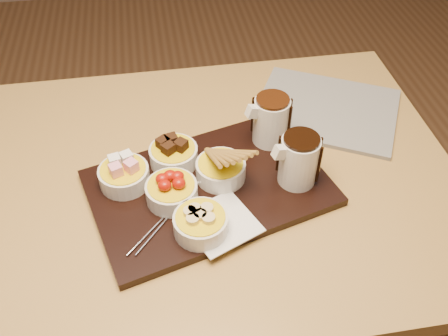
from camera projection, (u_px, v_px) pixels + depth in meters
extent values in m
cube|color=#AC843F|center=(172.00, 184.00, 1.05)|extent=(1.20, 0.80, 0.04)
cylinder|color=#AC843F|center=(338.00, 170.00, 1.61)|extent=(0.06, 0.06, 0.71)
cube|color=black|center=(209.00, 188.00, 1.00)|extent=(0.52, 0.41, 0.02)
cube|color=white|center=(221.00, 223.00, 0.92)|extent=(0.16, 0.16, 0.00)
cylinder|color=silver|center=(124.00, 176.00, 0.98)|extent=(0.10, 0.10, 0.04)
cylinder|color=silver|center=(174.00, 156.00, 1.03)|extent=(0.10, 0.10, 0.04)
cylinder|color=silver|center=(172.00, 192.00, 0.95)|extent=(0.10, 0.10, 0.04)
cylinder|color=silver|center=(221.00, 170.00, 1.00)|extent=(0.10, 0.10, 0.04)
cylinder|color=silver|center=(201.00, 224.00, 0.90)|extent=(0.10, 0.10, 0.04)
cylinder|color=silver|center=(299.00, 161.00, 0.97)|extent=(0.09, 0.09, 0.10)
cylinder|color=silver|center=(271.00, 121.00, 1.06)|extent=(0.09, 0.09, 0.10)
cube|color=beige|center=(326.00, 109.00, 1.19)|extent=(0.41, 0.38, 0.01)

